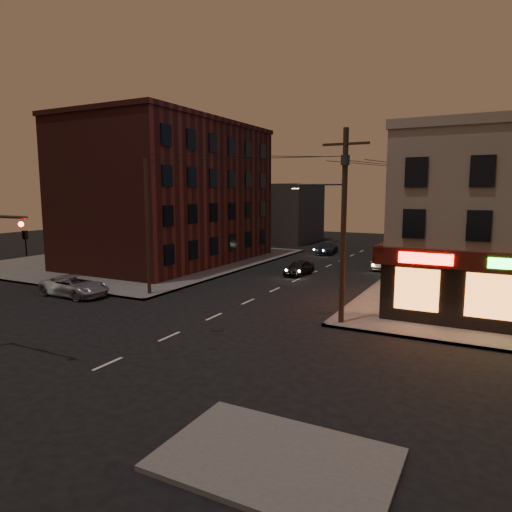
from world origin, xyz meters
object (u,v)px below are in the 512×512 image
Objects in this scene: fire_hydrant at (385,293)px; sedan_mid at (383,262)px; sedan_far at (327,248)px; sedan_near at (299,268)px; suv_cross at (75,286)px.

sedan_mid is at bearing 102.59° from fire_hydrant.
fire_hydrant is at bearing -75.02° from sedan_mid.
sedan_near is at bearing -87.40° from sedan_far.
fire_hydrant is at bearing -65.61° from suv_cross.
sedan_far is (8.19, 28.13, -0.04)m from suv_cross.
sedan_far is 5.60× the size of fire_hydrant.
fire_hydrant is (2.80, -12.54, -0.05)m from sedan_mid.
sedan_far is (-2.22, 13.82, 0.04)m from sedan_near.
sedan_far is at bearing 117.88° from fire_hydrant.
fire_hydrant is (10.72, -20.26, -0.07)m from sedan_far.
suv_cross is 1.38× the size of sedan_near.
sedan_near is 4.49× the size of fire_hydrant.
sedan_far is (-7.92, 7.72, 0.01)m from sedan_mid.
suv_cross is 6.21× the size of fire_hydrant.
sedan_near is at bearing 142.87° from fire_hydrant.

